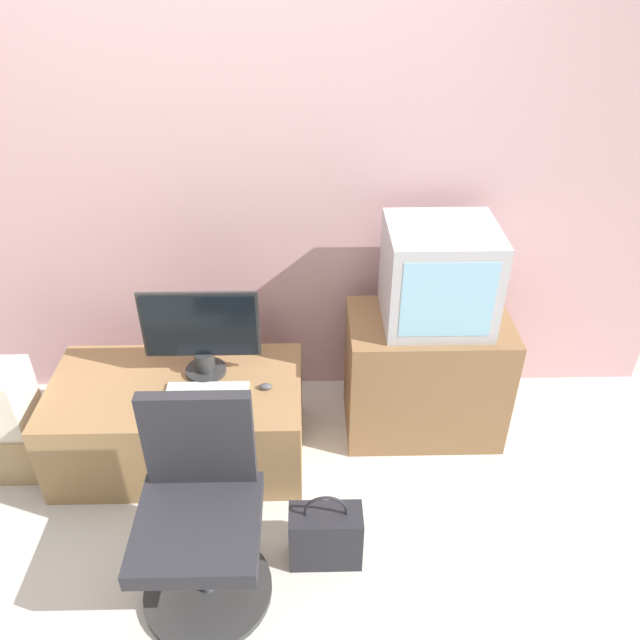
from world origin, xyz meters
The scene contains 12 objects.
ground_plane centered at (0.00, 0.00, 0.00)m, with size 12.00×12.00×0.00m, color beige.
wall_back centered at (0.00, 1.32, 1.30)m, with size 4.40×0.05×2.60m.
desk centered at (-0.24, 0.76, 0.22)m, with size 1.14×0.61×0.43m.
side_stand centered at (0.93, 0.95, 0.32)m, with size 0.76×0.46×0.64m.
main_monitor centered at (-0.11, 0.85, 0.65)m, with size 0.52×0.19×0.43m.
keyboard centered at (-0.08, 0.70, 0.44)m, with size 0.37×0.13×0.01m.
mouse centered at (0.17, 0.73, 0.45)m, with size 0.06×0.04×0.03m.
crt_tv centered at (0.95, 0.97, 0.87)m, with size 0.48×0.43×0.46m.
office_chair centered at (-0.03, 0.07, 0.36)m, with size 0.50×0.50×0.84m.
cardboard_box_lower centered at (-0.99, 0.71, 0.13)m, with size 0.28×0.27×0.26m.
cardboard_box_upper centered at (-0.99, 0.71, 0.41)m, with size 0.21×0.25×0.30m.
handbag centered at (0.43, 0.16, 0.14)m, with size 0.29×0.14×0.37m.
Camera 1 is at (0.37, -1.42, 2.24)m, focal length 35.00 mm.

